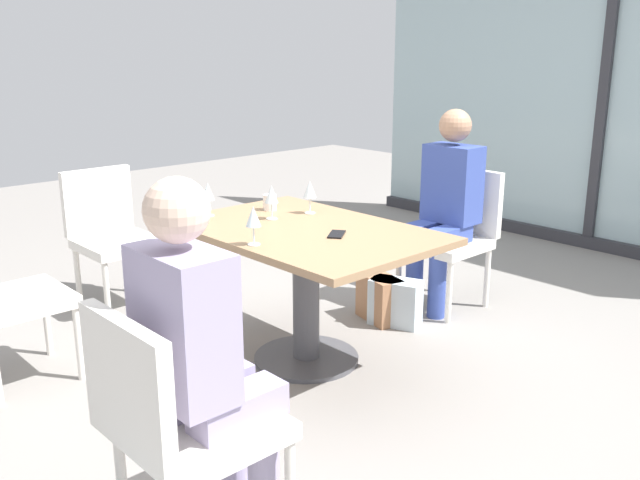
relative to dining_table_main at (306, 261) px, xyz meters
The scene contains 16 objects.
ground_plane 0.55m from the dining_table_main, ahead, with size 12.00×12.00×0.00m, color gray.
window_wall_backdrop 3.26m from the dining_table_main, 90.00° to the left, with size 4.41×0.10×2.70m.
dining_table_main is the anchor object (origin of this frame).
chair_near_window 1.28m from the dining_table_main, 90.00° to the left, with size 0.46×0.51×0.87m.
chair_front_right 1.51m from the dining_table_main, 57.61° to the right, with size 0.46×0.50×0.87m.
chair_side_end 1.54m from the dining_table_main, 167.34° to the right, with size 0.50×0.46×0.87m.
person_near_window 1.18m from the dining_table_main, 90.00° to the left, with size 0.34×0.39×1.26m.
person_front_right 1.43m from the dining_table_main, 55.25° to the right, with size 0.34×0.39×1.26m.
wine_glass_0 0.45m from the dining_table_main, 134.08° to the left, with size 0.07×0.07×0.18m.
wine_glass_1 0.67m from the dining_table_main, 159.78° to the right, with size 0.07×0.07×0.18m.
wine_glass_2 0.49m from the dining_table_main, 80.91° to the right, with size 0.07×0.07×0.18m.
wine_glass_3 0.41m from the dining_table_main, behind, with size 0.07×0.07×0.18m.
coffee_cup 0.51m from the dining_table_main, 164.07° to the left, with size 0.08×0.08×0.09m, color white.
cell_phone_on_table 0.27m from the dining_table_main, ahead, with size 0.07×0.14×0.01m, color black.
handbag_0 0.84m from the dining_table_main, 90.52° to the left, with size 0.30×0.16×0.28m, color silver.
handbag_2 0.83m from the dining_table_main, 99.39° to the left, with size 0.30×0.16×0.28m, color #A3704C.
Camera 1 is at (2.53, -2.26, 1.62)m, focal length 38.69 mm.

